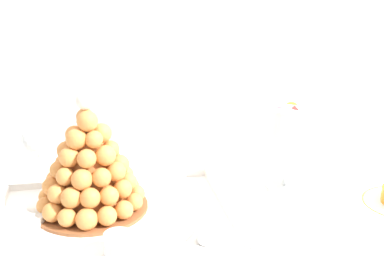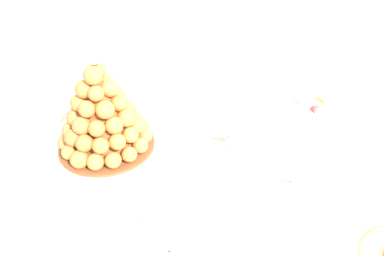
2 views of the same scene
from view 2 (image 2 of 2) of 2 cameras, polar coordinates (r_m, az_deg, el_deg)
The scene contains 9 objects.
buffet_table at distance 0.97m, azimuth -0.29°, elevation -11.85°, with size 1.73×1.01×0.74m.
serving_tray at distance 0.97m, azimuth -13.13°, elevation -5.74°, with size 0.55×0.44×0.02m.
croquembouche at distance 0.97m, azimuth -14.63°, elevation 2.38°, with size 0.27×0.27×0.30m.
dessert_cup_left at distance 1.01m, azimuth -27.42°, elevation -5.71°, with size 0.06×0.06×0.05m.
dessert_cup_mid_left at distance 0.87m, azimuth -18.62°, elevation -10.39°, with size 0.06×0.06×0.05m.
dessert_cup_centre at distance 0.79m, azimuth -6.31°, elevation -13.73°, with size 0.06×0.06×0.05m.
creme_brulee_ramekin at distance 1.08m, azimuth -21.79°, elevation -1.96°, with size 0.09×0.09×0.02m.
macaron_goblet at distance 0.85m, azimuth 17.92°, elevation -1.71°, with size 0.13×0.13×0.24m.
wine_glass at distance 1.23m, azimuth -14.07°, elevation 8.75°, with size 0.08×0.08×0.16m.
Camera 2 is at (0.25, -0.63, 1.35)m, focal length 32.29 mm.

